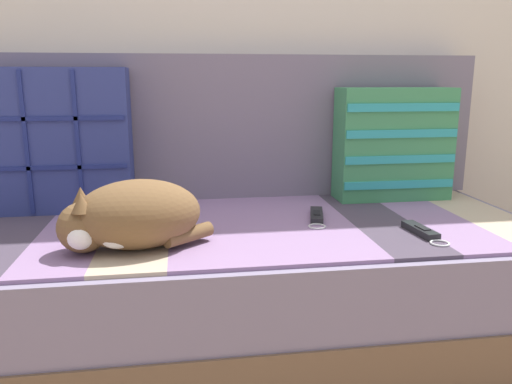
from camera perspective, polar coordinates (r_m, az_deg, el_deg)
ground_plane at (r=1.50m, az=-2.31°, el=-19.12°), size 14.00×14.00×0.00m
couch at (r=1.53m, az=-2.96°, el=-10.31°), size 1.84×0.82×0.39m
sofa_backrest at (r=1.76m, az=-4.25°, el=7.47°), size 1.80×0.14×0.48m
throw_pillow_quilted at (r=1.66m, az=-21.75°, el=5.47°), size 0.44×0.14×0.44m
throw_pillow_striped at (r=1.77m, az=15.42°, el=5.31°), size 0.39×0.14×0.38m
sleeping_cat at (r=1.24m, az=-14.28°, el=-2.76°), size 0.37×0.26×0.17m
game_remote_near at (r=1.49m, az=6.94°, el=-2.74°), size 0.09×0.19×0.02m
game_remote_far at (r=1.40m, az=18.42°, el=-4.28°), size 0.06×0.19×0.02m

